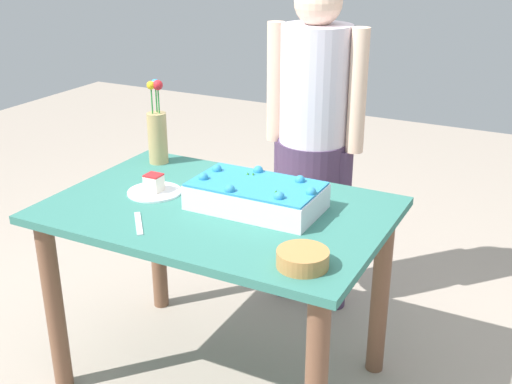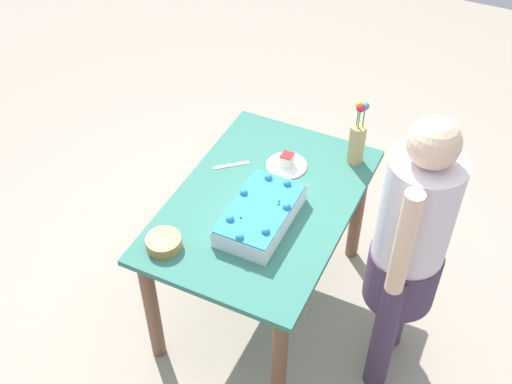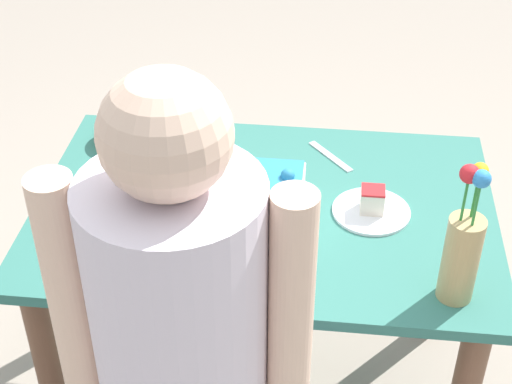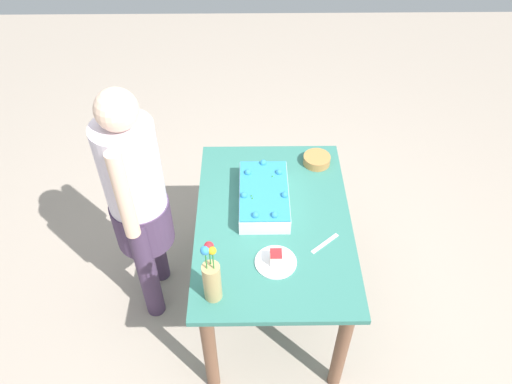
{
  "view_description": "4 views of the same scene",
  "coord_description": "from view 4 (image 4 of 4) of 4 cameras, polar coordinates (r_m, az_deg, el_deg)",
  "views": [
    {
      "loc": [
        1.08,
        -1.8,
        1.66
      ],
      "look_at": [
        0.12,
        0.07,
        0.8
      ],
      "focal_mm": 45.0,
      "sensor_mm": 36.0,
      "label": 1
    },
    {
      "loc": [
        1.96,
        0.9,
        2.82
      ],
      "look_at": [
        0.06,
        -0.01,
        0.85
      ],
      "focal_mm": 45.0,
      "sensor_mm": 36.0,
      "label": 2
    },
    {
      "loc": [
        -0.16,
        1.63,
        1.98
      ],
      "look_at": [
        0.03,
        -0.04,
        0.76
      ],
      "focal_mm": 55.0,
      "sensor_mm": 36.0,
      "label": 3
    },
    {
      "loc": [
        -1.74,
        0.11,
        2.67
      ],
      "look_at": [
        0.07,
        0.09,
        0.88
      ],
      "focal_mm": 35.0,
      "sensor_mm": 36.0,
      "label": 4
    }
  ],
  "objects": [
    {
      "name": "flower_vase",
      "position": [
        2.21,
        -5.08,
        -9.8
      ],
      "size": [
        0.08,
        0.08,
        0.35
      ],
      "color": "tan",
      "rests_on": "dining_table"
    },
    {
      "name": "dining_table",
      "position": [
        2.7,
        1.95,
        -5.12
      ],
      "size": [
        1.2,
        0.81,
        0.74
      ],
      "color": "#337366",
      "rests_on": "ground_plane"
    },
    {
      "name": "person_standing",
      "position": [
        2.63,
        -13.46,
        -0.45
      ],
      "size": [
        0.45,
        0.31,
        1.49
      ],
      "rotation": [
        0.0,
        0.0,
        -1.57
      ],
      "color": "#473351",
      "rests_on": "ground_plane"
    },
    {
      "name": "cake_knife",
      "position": [
        2.51,
        7.88,
        -5.85
      ],
      "size": [
        0.13,
        0.15,
        0.0
      ],
      "primitive_type": "cube",
      "rotation": [
        0.0,
        0.0,
        5.41
      ],
      "color": "silver",
      "rests_on": "dining_table"
    },
    {
      "name": "sheet_cake",
      "position": [
        2.65,
        0.91,
        -0.43
      ],
      "size": [
        0.46,
        0.26,
        0.12
      ],
      "color": "white",
      "rests_on": "dining_table"
    },
    {
      "name": "serving_plate_with_slice",
      "position": [
        2.41,
        2.19,
        -7.79
      ],
      "size": [
        0.2,
        0.2,
        0.07
      ],
      "color": "white",
      "rests_on": "dining_table"
    },
    {
      "name": "fruit_bowl",
      "position": [
        2.92,
        6.96,
        3.68
      ],
      "size": [
        0.16,
        0.16,
        0.05
      ],
      "primitive_type": "cylinder",
      "color": "#B77E43",
      "rests_on": "dining_table"
    },
    {
      "name": "ground_plane",
      "position": [
        3.19,
        1.68,
        -12.19
      ],
      "size": [
        8.0,
        8.0,
        0.0
      ],
      "primitive_type": "plane",
      "color": "#A99A8A"
    }
  ]
}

